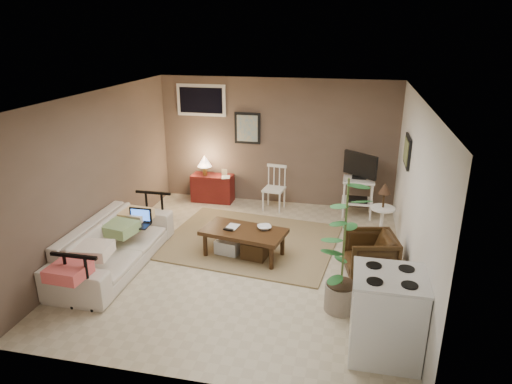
% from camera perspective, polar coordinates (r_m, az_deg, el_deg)
% --- Properties ---
extents(floor, '(5.00, 5.00, 0.00)m').
position_cam_1_polar(floor, '(6.83, -1.25, -8.51)').
color(floor, '#C1B293').
rests_on(floor, ground).
extents(art_back, '(0.50, 0.03, 0.60)m').
position_cam_1_polar(art_back, '(8.74, -1.07, 7.98)').
color(art_back, black).
extents(art_right, '(0.03, 0.60, 0.45)m').
position_cam_1_polar(art_right, '(7.15, 18.39, 4.87)').
color(art_right, black).
extents(window, '(0.96, 0.03, 0.60)m').
position_cam_1_polar(window, '(8.90, -6.86, 11.33)').
color(window, white).
extents(rug, '(2.88, 2.42, 0.03)m').
position_cam_1_polar(rug, '(7.38, -0.79, -6.15)').
color(rug, '#8F7F53').
rests_on(rug, floor).
extents(coffee_table, '(1.31, 0.84, 0.46)m').
position_cam_1_polar(coffee_table, '(6.83, -1.60, -6.12)').
color(coffee_table, '#3A260F').
rests_on(coffee_table, floor).
extents(sofa, '(0.66, 2.26, 0.88)m').
position_cam_1_polar(sofa, '(6.80, -17.39, -5.48)').
color(sofa, beige).
rests_on(sofa, floor).
extents(sofa_pillows, '(0.43, 2.15, 0.15)m').
position_cam_1_polar(sofa_pillows, '(6.53, -18.16, -5.66)').
color(sofa_pillows, '#F4DECA').
rests_on(sofa_pillows, sofa).
extents(sofa_end_rails, '(0.61, 2.26, 0.76)m').
position_cam_1_polar(sofa_end_rails, '(6.77, -16.37, -6.08)').
color(sofa_end_rails, black).
rests_on(sofa_end_rails, floor).
extents(laptop, '(0.35, 0.25, 0.24)m').
position_cam_1_polar(laptop, '(6.96, -14.41, -3.40)').
color(laptop, black).
rests_on(laptop, sofa).
extents(red_console, '(0.81, 0.36, 0.93)m').
position_cam_1_polar(red_console, '(9.01, -5.53, 0.82)').
color(red_console, maroon).
rests_on(red_console, floor).
extents(spindle_chair, '(0.42, 0.42, 0.83)m').
position_cam_1_polar(spindle_chair, '(8.56, 2.29, 0.34)').
color(spindle_chair, white).
rests_on(spindle_chair, floor).
extents(tv_stand, '(0.58, 0.48, 1.17)m').
position_cam_1_polar(tv_stand, '(8.37, 12.71, 1.07)').
color(tv_stand, white).
rests_on(tv_stand, floor).
extents(side_table, '(0.38, 0.38, 1.01)m').
position_cam_1_polar(side_table, '(7.37, 15.59, -1.74)').
color(side_table, white).
rests_on(side_table, floor).
extents(armchair, '(0.73, 0.76, 0.67)m').
position_cam_1_polar(armchair, '(6.50, 14.07, -7.39)').
color(armchair, '#301F0D').
rests_on(armchair, floor).
extents(potted_plant, '(0.43, 0.43, 1.72)m').
position_cam_1_polar(potted_plant, '(5.40, 10.99, -6.13)').
color(potted_plant, gray).
rests_on(potted_plant, floor).
extents(stove, '(0.73, 0.68, 0.95)m').
position_cam_1_polar(stove, '(5.02, 15.99, -14.60)').
color(stove, white).
rests_on(stove, floor).
extents(bowl, '(0.21, 0.13, 0.21)m').
position_cam_1_polar(bowl, '(6.74, 1.05, -3.84)').
color(bowl, '#3A260F').
rests_on(bowl, coffee_table).
extents(book_table, '(0.17, 0.04, 0.23)m').
position_cam_1_polar(book_table, '(6.82, -3.63, -3.47)').
color(book_table, '#3A260F').
rests_on(book_table, coffee_table).
extents(book_console, '(0.15, 0.05, 0.21)m').
position_cam_1_polar(book_console, '(8.73, -4.32, 2.43)').
color(book_console, '#3A260F').
rests_on(book_console, red_console).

